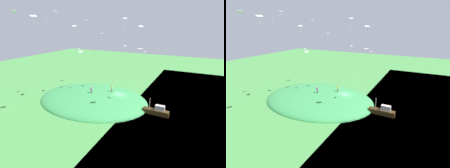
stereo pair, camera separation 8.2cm
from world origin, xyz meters
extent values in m
plane|color=#438A41|center=(0.00, 0.00, 0.00)|extent=(160.00, 160.00, 0.00)
ellipsoid|color=#378E4A|center=(6.76, 2.30, 0.00)|extent=(29.48, 22.55, 4.44)
cube|color=#37260F|center=(-10.11, 2.91, 0.57)|extent=(5.75, 1.35, 1.13)
cube|color=#C1B0A5|center=(-10.97, 2.92, 1.72)|extent=(2.03, 0.92, 1.18)
cylinder|color=gray|center=(-8.67, 2.90, 2.38)|extent=(0.14, 0.14, 2.48)
cube|color=#3A312E|center=(6.54, 3.11, 2.63)|extent=(0.27, 0.21, 0.83)
cylinder|color=purple|center=(6.54, 3.11, 3.37)|extent=(0.56, 0.56, 0.65)
sphere|color=tan|center=(6.54, 3.11, 3.82)|extent=(0.25, 0.25, 0.25)
cube|color=#3E2930|center=(2.38, -0.34, 2.49)|extent=(0.22, 0.25, 0.87)
cylinder|color=gold|center=(2.38, -0.34, 3.27)|extent=(0.55, 0.55, 0.69)
sphere|color=#976E5E|center=(2.38, -0.34, 3.75)|extent=(0.26, 0.26, 0.26)
cube|color=silver|center=(15.10, 14.95, 21.25)|extent=(1.08, 1.13, 0.25)
cylinder|color=silver|center=(15.15, 14.74, 20.40)|extent=(0.20, 0.10, 1.23)
cube|color=white|center=(2.16, -8.38, 13.20)|extent=(0.72, 0.63, 0.16)
cylinder|color=white|center=(2.38, -8.67, 12.46)|extent=(0.16, 0.17, 1.17)
cube|color=white|center=(15.33, 7.30, 20.22)|extent=(0.85, 0.95, 0.05)
cylinder|color=white|center=(15.38, 7.17, 19.09)|extent=(0.28, 0.29, 1.84)
cube|color=white|center=(-2.25, -8.08, 18.50)|extent=(1.42, 1.36, 0.30)
cylinder|color=white|center=(-2.14, -8.21, 17.48)|extent=(0.08, 0.22, 1.45)
cube|color=white|center=(-2.44, -7.80, 12.75)|extent=(1.26, 0.95, 0.07)
cylinder|color=white|center=(-2.54, -7.77, 11.48)|extent=(0.04, 0.23, 1.94)
cube|color=silver|center=(-7.02, 3.33, 13.70)|extent=(0.87, 0.85, 0.07)
cylinder|color=silver|center=(-7.30, 3.39, 12.89)|extent=(0.17, 0.06, 1.26)
cube|color=white|center=(17.67, -7.29, 11.65)|extent=(0.97, 1.12, 0.04)
cylinder|color=white|center=(17.57, -7.19, 10.60)|extent=(0.04, 0.25, 1.62)
cube|color=white|center=(-0.60, -1.16, 20.28)|extent=(1.03, 0.70, 0.26)
cylinder|color=white|center=(-0.34, -1.37, 19.07)|extent=(0.26, 0.12, 1.91)
cube|color=silver|center=(-1.74, 7.32, 9.18)|extent=(1.39, 1.29, 0.27)
cylinder|color=silver|center=(-1.82, 7.04, 7.90)|extent=(0.28, 0.18, 1.98)
cube|color=silver|center=(7.38, 2.82, 19.84)|extent=(0.84, 0.73, 0.15)
cylinder|color=silver|center=(7.58, 2.53, 19.05)|extent=(0.12, 0.18, 1.23)
cube|color=silver|center=(9.18, 15.79, 20.31)|extent=(1.09, 1.28, 0.28)
cylinder|color=silver|center=(9.13, 15.85, 19.48)|extent=(0.12, 0.15, 1.11)
cube|color=white|center=(11.37, 8.20, 21.55)|extent=(1.12, 1.32, 0.28)
cylinder|color=white|center=(11.13, 8.35, 20.85)|extent=(0.12, 0.06, 0.85)
cube|color=silver|center=(3.87, 1.77, 17.02)|extent=(0.94, 0.83, 0.10)
cylinder|color=silver|center=(4.04, 1.53, 15.85)|extent=(0.11, 0.23, 1.95)
cube|color=silver|center=(10.50, 3.33, 18.60)|extent=(1.07, 0.76, 0.26)
cylinder|color=silver|center=(10.66, 3.29, 17.61)|extent=(0.17, 0.09, 1.47)
cube|color=white|center=(19.65, -7.15, 8.67)|extent=(0.99, 1.24, 0.25)
cylinder|color=white|center=(19.89, -7.26, 7.89)|extent=(0.09, 0.13, 1.02)
cube|color=white|center=(10.58, 1.29, 12.29)|extent=(1.17, 0.93, 0.26)
cylinder|color=white|center=(10.50, 1.22, 11.47)|extent=(0.06, 0.12, 1.12)
camera|label=1|loc=(-17.17, 38.34, 18.85)|focal=28.21mm
camera|label=2|loc=(-17.24, 38.31, 18.85)|focal=28.21mm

